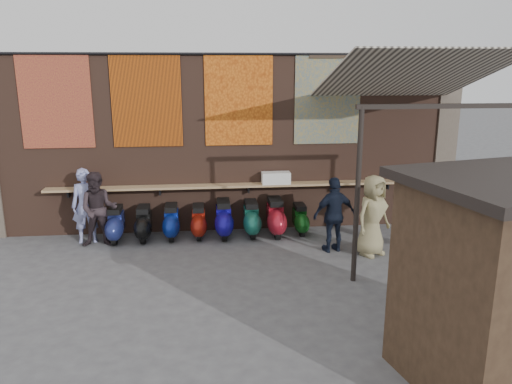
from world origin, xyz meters
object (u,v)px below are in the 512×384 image
scooter_stool_5 (251,219)px  shopper_navy (334,215)px  scooter_stool_1 (144,224)px  scooter_stool_4 (224,219)px  shopper_tan (373,215)px  scooter_stool_6 (276,217)px  diner_left (86,206)px  shelf_box (276,178)px  scooter_stool_0 (116,224)px  scooter_stool_3 (199,222)px  market_stall (511,286)px  scooter_stool_7 (300,219)px  diner_right (99,209)px  scooter_stool_2 (171,222)px  shopper_grey (465,218)px

scooter_stool_5 → shopper_navy: size_ratio=0.52×
scooter_stool_1 → scooter_stool_4: 1.76m
scooter_stool_4 → shopper_tan: bearing=-25.6°
scooter_stool_6 → diner_left: (-4.12, 0.02, 0.39)m
shelf_box → scooter_stool_6: size_ratio=0.73×
scooter_stool_5 → scooter_stool_0: bearing=-179.1°
scooter_stool_3 → shopper_tan: bearing=-22.3°
scooter_stool_1 → market_stall: bearing=-48.7°
shelf_box → scooter_stool_7: shelf_box is taller
scooter_stool_1 → scooter_stool_5: (2.38, 0.03, 0.02)m
scooter_stool_4 → shopper_tan: (2.93, -1.40, 0.42)m
scooter_stool_3 → scooter_stool_6: scooter_stool_6 is taller
scooter_stool_6 → market_stall: size_ratio=0.36×
scooter_stool_3 → diner_right: (-2.08, -0.32, 0.44)m
shelf_box → scooter_stool_2: (-2.37, -0.26, -0.89)m
diner_left → shopper_navy: (5.17, -1.12, -0.03)m
market_stall → shopper_navy: bearing=89.0°
scooter_stool_0 → scooter_stool_7: (4.10, 0.06, -0.04)m
scooter_stool_1 → scooter_stool_5: bearing=0.8°
diner_left → scooter_stool_5: bearing=-8.9°
shelf_box → market_stall: 6.19m
market_stall → shopper_tan: bearing=80.2°
scooter_stool_0 → scooter_stool_7: 4.10m
scooter_stool_3 → diner_right: 2.15m
scooter_stool_5 → diner_left: diner_left is taller
shopper_tan → market_stall: 4.21m
scooter_stool_0 → scooter_stool_4: bearing=0.7°
scooter_stool_2 → scooter_stool_6: size_ratio=0.89×
shelf_box → shopper_grey: 4.06m
shelf_box → market_stall: market_stall is taller
scooter_stool_3 → diner_left: (-2.40, -0.03, 0.45)m
scooter_stool_2 → market_stall: 7.13m
scooter_stool_6 → scooter_stool_5: bearing=174.9°
shelf_box → shopper_tan: 2.45m
scooter_stool_7 → shopper_navy: 1.33m
diner_left → diner_right: 0.43m
scooter_stool_7 → market_stall: bearing=-76.0°
scooter_stool_2 → shopper_navy: (3.37, -1.16, 0.41)m
scooter_stool_4 → diner_left: bearing=-179.8°
scooter_stool_2 → market_stall: bearing=-52.6°
scooter_stool_1 → shopper_tan: size_ratio=0.47×
diner_right → shopper_navy: bearing=-12.7°
scooter_stool_6 → shopper_grey: bearing=-29.6°
shopper_navy → scooter_stool_5: bearing=-48.8°
scooter_stool_1 → shopper_navy: size_ratio=0.50×
scooter_stool_0 → scooter_stool_2: (1.20, 0.06, -0.00)m
scooter_stool_4 → scooter_stool_7: bearing=1.2°
scooter_stool_0 → scooter_stool_1: 0.60m
scooter_stool_1 → shopper_tan: (4.68, -1.39, 0.46)m
shopper_navy → scooter_stool_6: bearing=-59.4°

